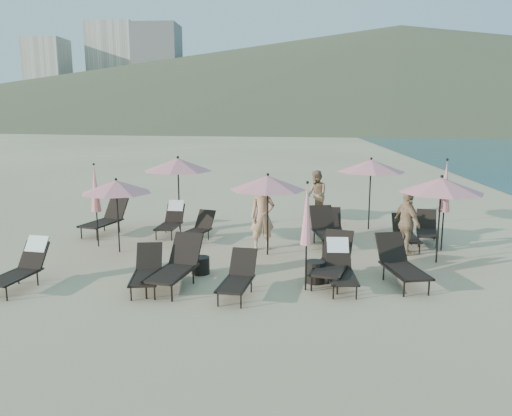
# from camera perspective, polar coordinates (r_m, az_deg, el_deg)

# --- Properties ---
(ground) EXTENTS (800.00, 800.00, 0.00)m
(ground) POSITION_cam_1_polar(r_m,az_deg,el_deg) (11.01, 4.80, -9.10)
(ground) COLOR #D6BA8C
(ground) RESTS_ON ground
(volcanic_headland) EXTENTS (690.00, 690.00, 55.00)m
(volcanic_headland) POSITION_cam_1_polar(r_m,az_deg,el_deg) (321.85, 17.88, 14.19)
(volcanic_headland) COLOR brown
(volcanic_headland) RESTS_ON ground
(hotel_skyline) EXTENTS (109.00, 82.00, 55.00)m
(hotel_skyline) POSITION_cam_1_polar(r_m,az_deg,el_deg) (297.41, -14.28, 14.25)
(hotel_skyline) COLOR beige
(hotel_skyline) RESTS_ON ground
(lounger_0) EXTENTS (0.82, 1.68, 1.00)m
(lounger_0) POSITION_cam_1_polar(r_m,az_deg,el_deg) (12.03, -25.15, -5.98)
(lounger_0) COLOR black
(lounger_0) RESTS_ON ground
(lounger_1) EXTENTS (0.81, 1.58, 0.87)m
(lounger_1) POSITION_cam_1_polar(r_m,az_deg,el_deg) (11.07, -12.37, -6.99)
(lounger_1) COLOR black
(lounger_1) RESTS_ON ground
(lounger_2) EXTENTS (0.75, 1.54, 0.85)m
(lounger_2) POSITION_cam_1_polar(r_m,az_deg,el_deg) (10.45, -2.08, -7.86)
(lounger_2) COLOR black
(lounger_2) RESTS_ON ground
(lounger_3) EXTENTS (0.63, 1.57, 0.96)m
(lounger_3) POSITION_cam_1_polar(r_m,az_deg,el_deg) (11.09, 9.61, -6.56)
(lounger_3) COLOR black
(lounger_3) RESTS_ON ground
(lounger_4) EXTENTS (1.13, 1.89, 1.02)m
(lounger_4) POSITION_cam_1_polar(r_m,az_deg,el_deg) (11.43, 8.76, -5.93)
(lounger_4) COLOR black
(lounger_4) RESTS_ON ground
(lounger_5) EXTENTS (1.02, 1.84, 1.00)m
(lounger_5) POSITION_cam_1_polar(r_m,az_deg,el_deg) (11.58, 16.20, -6.07)
(lounger_5) COLOR black
(lounger_5) RESTS_ON ground
(lounger_6) EXTENTS (1.14, 1.93, 1.04)m
(lounger_6) POSITION_cam_1_polar(r_m,az_deg,el_deg) (16.44, -16.79, -1.14)
(lounger_6) COLOR black
(lounger_6) RESTS_ON ground
(lounger_7) EXTENTS (0.66, 1.61, 0.99)m
(lounger_7) POSITION_cam_1_polar(r_m,az_deg,el_deg) (15.88, -9.64, -1.29)
(lounger_7) COLOR black
(lounger_7) RESTS_ON ground
(lounger_8) EXTENTS (0.98, 1.56, 0.84)m
(lounger_8) POSITION_cam_1_polar(r_m,az_deg,el_deg) (14.91, -6.66, -2.30)
(lounger_8) COLOR black
(lounger_8) RESTS_ON ground
(lounger_9) EXTENTS (0.99, 1.89, 1.03)m
(lounger_9) POSITION_cam_1_polar(r_m,az_deg,el_deg) (14.50, 8.01, -2.34)
(lounger_9) COLOR black
(lounger_9) RESTS_ON ground
(lounger_10) EXTENTS (0.60, 1.53, 0.88)m
(lounger_10) POSITION_cam_1_polar(r_m,az_deg,el_deg) (15.16, 8.71, -2.07)
(lounger_10) COLOR black
(lounger_10) RESTS_ON ground
(lounger_11) EXTENTS (0.59, 1.51, 0.87)m
(lounger_11) POSITION_cam_1_polar(r_m,az_deg,el_deg) (14.76, 16.70, -2.77)
(lounger_11) COLOR black
(lounger_11) RESTS_ON ground
(lounger_12) EXTENTS (1.02, 1.91, 1.04)m
(lounger_12) POSITION_cam_1_polar(r_m,az_deg,el_deg) (11.05, -9.13, -6.47)
(lounger_12) COLOR black
(lounger_12) RESTS_ON ground
(lounger_13) EXTENTS (0.87, 1.60, 0.87)m
(lounger_13) POSITION_cam_1_polar(r_m,az_deg,el_deg) (15.55, 18.94, -2.22)
(lounger_13) COLOR black
(lounger_13) RESTS_ON ground
(umbrella_open_0) EXTENTS (1.90, 1.90, 2.05)m
(umbrella_open_0) POSITION_cam_1_polar(r_m,az_deg,el_deg) (13.87, -15.68, 2.35)
(umbrella_open_0) COLOR black
(umbrella_open_0) RESTS_ON ground
(umbrella_open_1) EXTENTS (2.05, 2.05, 2.21)m
(umbrella_open_1) POSITION_cam_1_polar(r_m,az_deg,el_deg) (13.08, 1.35, 2.90)
(umbrella_open_1) COLOR black
(umbrella_open_1) RESTS_ON ground
(umbrella_open_2) EXTENTS (2.09, 2.09, 2.25)m
(umbrella_open_2) POSITION_cam_1_polar(r_m,az_deg,el_deg) (13.19, 20.42, 2.45)
(umbrella_open_2) COLOR black
(umbrella_open_2) RESTS_ON ground
(umbrella_open_3) EXTENTS (2.24, 2.24, 2.41)m
(umbrella_open_3) POSITION_cam_1_polar(r_m,az_deg,el_deg) (16.26, -8.91, 4.92)
(umbrella_open_3) COLOR black
(umbrella_open_3) RESTS_ON ground
(umbrella_open_4) EXTENTS (2.20, 2.20, 2.36)m
(umbrella_open_4) POSITION_cam_1_polar(r_m,az_deg,el_deg) (16.51, 13.00, 4.72)
(umbrella_open_4) COLOR black
(umbrella_open_4) RESTS_ON ground
(umbrella_closed_0) EXTENTS (0.28, 0.28, 2.36)m
(umbrella_closed_0) POSITION_cam_1_polar(r_m,az_deg,el_deg) (10.47, 5.84, -0.81)
(umbrella_closed_0) COLOR black
(umbrella_closed_0) RESTS_ON ground
(umbrella_closed_1) EXTENTS (0.30, 0.30, 2.56)m
(umbrella_closed_1) POSITION_cam_1_polar(r_m,az_deg,el_deg) (14.48, 20.83, 2.27)
(umbrella_closed_1) COLOR black
(umbrella_closed_1) RESTS_ON ground
(umbrella_closed_2) EXTENTS (0.28, 0.28, 2.39)m
(umbrella_closed_2) POSITION_cam_1_polar(r_m,az_deg,el_deg) (14.67, -17.90, 2.08)
(umbrella_closed_2) COLOR black
(umbrella_closed_2) RESTS_ON ground
(side_table_0) EXTENTS (0.44, 0.44, 0.41)m
(side_table_0) POSITION_cam_1_polar(r_m,az_deg,el_deg) (11.93, -6.36, -6.53)
(side_table_0) COLOR black
(side_table_0) RESTS_ON ground
(side_table_1) EXTENTS (0.44, 0.44, 0.49)m
(side_table_1) POSITION_cam_1_polar(r_m,az_deg,el_deg) (11.33, 6.79, -7.26)
(side_table_1) COLOR black
(side_table_1) RESTS_ON ground
(beachgoer_a) EXTENTS (0.77, 0.59, 1.87)m
(beachgoer_a) POSITION_cam_1_polar(r_m,az_deg,el_deg) (13.80, 0.75, -0.98)
(beachgoer_a) COLOR tan
(beachgoer_a) RESTS_ON ground
(beachgoer_b) EXTENTS (0.90, 1.02, 1.77)m
(beachgoer_b) POSITION_cam_1_polar(r_m,az_deg,el_deg) (17.91, 6.91, 1.47)
(beachgoer_b) COLOR #946E4C
(beachgoer_b) RESTS_ON ground
(beachgoer_c) EXTENTS (0.80, 1.10, 1.74)m
(beachgoer_c) POSITION_cam_1_polar(r_m,az_deg,el_deg) (13.88, 16.88, -1.65)
(beachgoer_c) COLOR tan
(beachgoer_c) RESTS_ON ground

